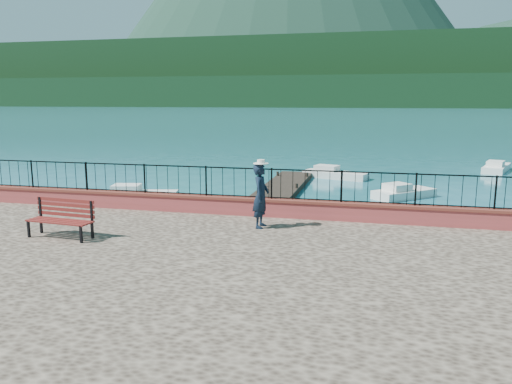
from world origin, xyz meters
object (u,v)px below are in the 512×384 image
at_px(boat_2, 404,190).
at_px(park_bench, 61,226).
at_px(person, 261,196).
at_px(boat_4, 336,172).
at_px(boat_0, 138,192).
at_px(boat_5, 497,165).

bearing_deg(boat_2, park_bench, -167.34).
bearing_deg(person, boat_4, -0.34).
bearing_deg(boat_2, boat_0, 153.05).
bearing_deg(boat_0, boat_2, 3.73).
xyz_separation_m(park_bench, boat_0, (-3.07, 10.54, -1.11)).
bearing_deg(park_bench, boat_5, 62.49).
bearing_deg(park_bench, boat_0, 111.38).
xyz_separation_m(person, boat_4, (0.79, 17.51, -1.74)).
height_order(park_bench, boat_2, park_bench).
bearing_deg(boat_4, boat_5, 46.14).
distance_m(park_bench, boat_0, 11.04).
bearing_deg(person, park_bench, 117.24).
relative_size(boat_0, boat_4, 0.93).
height_order(boat_2, boat_4, same).
xyz_separation_m(person, boat_2, (4.68, 11.87, -1.74)).
height_order(park_bench, boat_4, park_bench).
bearing_deg(boat_5, boat_2, 169.66).
distance_m(park_bench, person, 5.59).
height_order(person, boat_0, person).
distance_m(park_bench, boat_4, 20.72).
distance_m(person, boat_4, 17.61).
bearing_deg(boat_0, boat_4, 33.99).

